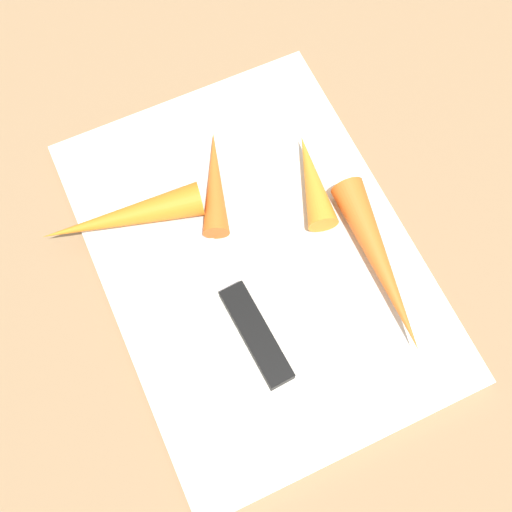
{
  "coord_description": "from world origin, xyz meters",
  "views": [
    {
      "loc": [
        0.18,
        -0.08,
        0.53
      ],
      "look_at": [
        0.0,
        0.0,
        0.01
      ],
      "focal_mm": 44.7,
      "sensor_mm": 36.0,
      "label": 1
    }
  ],
  "objects_px": {
    "carrot_long": "(122,217)",
    "carrot_longest": "(381,264)",
    "knife": "(249,321)",
    "carrot_shortest": "(312,180)",
    "carrot_short": "(215,181)",
    "cutting_board": "(256,258)"
  },
  "relations": [
    {
      "from": "carrot_long",
      "to": "carrot_longest",
      "type": "relative_size",
      "value": 0.89
    },
    {
      "from": "knife",
      "to": "carrot_shortest",
      "type": "height_order",
      "value": "carrot_shortest"
    },
    {
      "from": "cutting_board",
      "to": "carrot_short",
      "type": "bearing_deg",
      "value": -175.86
    },
    {
      "from": "knife",
      "to": "carrot_short",
      "type": "xyz_separation_m",
      "value": [
        -0.13,
        0.03,
        0.01
      ]
    },
    {
      "from": "carrot_short",
      "to": "knife",
      "type": "bearing_deg",
      "value": -169.35
    },
    {
      "from": "carrot_shortest",
      "to": "cutting_board",
      "type": "bearing_deg",
      "value": 132.73
    },
    {
      "from": "cutting_board",
      "to": "carrot_long",
      "type": "height_order",
      "value": "carrot_long"
    },
    {
      "from": "carrot_long",
      "to": "carrot_shortest",
      "type": "xyz_separation_m",
      "value": [
        0.04,
        0.17,
        -0.0
      ]
    },
    {
      "from": "carrot_long",
      "to": "carrot_short",
      "type": "height_order",
      "value": "carrot_long"
    },
    {
      "from": "cutting_board",
      "to": "carrot_longest",
      "type": "xyz_separation_m",
      "value": [
        0.06,
        0.09,
        0.02
      ]
    },
    {
      "from": "knife",
      "to": "carrot_longest",
      "type": "bearing_deg",
      "value": -95.63
    },
    {
      "from": "carrot_long",
      "to": "carrot_longest",
      "type": "distance_m",
      "value": 0.22
    },
    {
      "from": "carrot_longest",
      "to": "carrot_shortest",
      "type": "distance_m",
      "value": 0.1
    },
    {
      "from": "carrot_short",
      "to": "cutting_board",
      "type": "bearing_deg",
      "value": -154.02
    },
    {
      "from": "knife",
      "to": "carrot_long",
      "type": "relative_size",
      "value": 1.45
    },
    {
      "from": "cutting_board",
      "to": "carrot_shortest",
      "type": "bearing_deg",
      "value": 118.76
    },
    {
      "from": "knife",
      "to": "carrot_long",
      "type": "distance_m",
      "value": 0.14
    },
    {
      "from": "knife",
      "to": "carrot_long",
      "type": "height_order",
      "value": "carrot_long"
    },
    {
      "from": "carrot_shortest",
      "to": "carrot_short",
      "type": "bearing_deg",
      "value": 79.74
    },
    {
      "from": "knife",
      "to": "carrot_shortest",
      "type": "xyz_separation_m",
      "value": [
        -0.09,
        0.1,
        0.01
      ]
    },
    {
      "from": "carrot_shortest",
      "to": "carrot_short",
      "type": "distance_m",
      "value": 0.09
    },
    {
      "from": "carrot_shortest",
      "to": "knife",
      "type": "bearing_deg",
      "value": 145.46
    }
  ]
}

